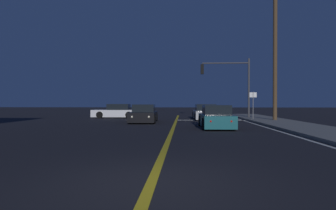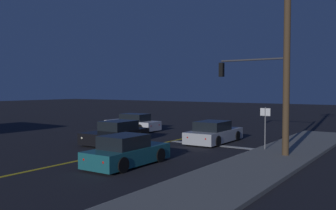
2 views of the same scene
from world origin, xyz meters
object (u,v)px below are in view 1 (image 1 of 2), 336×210
object	(u,v)px
car_following_oncoming_teal	(216,118)
car_side_waiting_white	(117,112)
traffic_signal_near_right	(231,78)
utility_pole_right	(275,49)
car_distant_tail_silver	(205,113)
car_parked_curb_black	(144,114)
street_sign_corner	(253,101)

from	to	relation	value
car_following_oncoming_teal	car_side_waiting_white	xyz separation A→B (m)	(-8.33, 10.25, 0.00)
traffic_signal_near_right	car_side_waiting_white	bearing A→B (deg)	-4.27
car_side_waiting_white	utility_pole_right	xyz separation A→B (m)	(13.50, -4.69, 5.04)
car_side_waiting_white	car_distant_tail_silver	size ratio (longest dim) A/B	0.97
car_parked_curb_black	traffic_signal_near_right	xyz separation A→B (m)	(7.31, 4.84, 3.13)
car_following_oncoming_teal	car_side_waiting_white	world-z (taller)	same
car_following_oncoming_teal	street_sign_corner	bearing A→B (deg)	59.33
utility_pole_right	street_sign_corner	xyz separation A→B (m)	(-1.40, 1.08, -4.03)
car_parked_curb_black	street_sign_corner	size ratio (longest dim) A/B	1.96
traffic_signal_near_right	utility_pole_right	distance (m)	5.13
car_following_oncoming_teal	traffic_signal_near_right	bearing A→B (deg)	74.53
car_following_oncoming_teal	car_distant_tail_silver	xyz separation A→B (m)	(-0.01, 8.13, 0.00)
car_following_oncoming_teal	car_side_waiting_white	size ratio (longest dim) A/B	0.93
traffic_signal_near_right	car_following_oncoming_teal	bearing A→B (deg)	75.64
car_following_oncoming_teal	car_distant_tail_silver	size ratio (longest dim) A/B	0.90
car_following_oncoming_teal	utility_pole_right	size ratio (longest dim) A/B	0.39
traffic_signal_near_right	street_sign_corner	size ratio (longest dim) A/B	2.33
car_parked_curb_black	car_following_oncoming_teal	bearing A→B (deg)	134.32
car_distant_tail_silver	utility_pole_right	xyz separation A→B (m)	(5.18, -2.56, 5.04)
car_parked_curb_black	traffic_signal_near_right	distance (m)	9.31
car_side_waiting_white	car_parked_curb_black	distance (m)	6.60
traffic_signal_near_right	street_sign_corner	bearing A→B (deg)	115.74
car_following_oncoming_teal	traffic_signal_near_right	distance (m)	10.24
car_distant_tail_silver	utility_pole_right	distance (m)	7.67
traffic_signal_near_right	utility_pole_right	size ratio (longest dim) A/B	0.50
car_side_waiting_white	street_sign_corner	xyz separation A→B (m)	(12.10, -3.60, 1.01)
car_following_oncoming_teal	car_parked_curb_black	distance (m)	6.72
car_distant_tail_silver	car_parked_curb_black	bearing A→B (deg)	-145.62
car_side_waiting_white	street_sign_corner	distance (m)	12.66
car_distant_tail_silver	traffic_signal_near_right	world-z (taller)	traffic_signal_near_right
street_sign_corner	car_following_oncoming_teal	bearing A→B (deg)	-119.55
car_following_oncoming_teal	utility_pole_right	world-z (taller)	utility_pole_right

